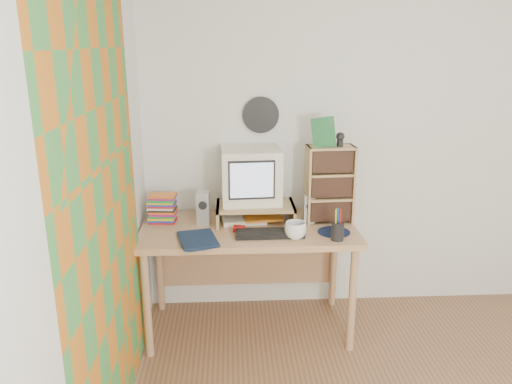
{
  "coord_description": "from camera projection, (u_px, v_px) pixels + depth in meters",
  "views": [
    {
      "loc": [
        -1.14,
        -1.68,
        1.91
      ],
      "look_at": [
        -0.98,
        1.33,
        1.0
      ],
      "focal_mm": 35.0,
      "sensor_mm": 36.0,
      "label": 1
    }
  ],
  "objects": [
    {
      "name": "back_wall",
      "position": [
        392.0,
        139.0,
        3.53
      ],
      "size": [
        3.5,
        0.0,
        3.5
      ],
      "primitive_type": "plane",
      "rotation": [
        1.57,
        0.0,
        0.0
      ],
      "color": "white",
      "rests_on": "floor"
    },
    {
      "name": "left_wall",
      "position": [
        60.0,
        236.0,
        1.76
      ],
      "size": [
        0.0,
        3.5,
        3.5
      ],
      "primitive_type": "plane",
      "rotation": [
        1.57,
        0.0,
        1.57
      ],
      "color": "white",
      "rests_on": "floor"
    },
    {
      "name": "curtain",
      "position": [
        106.0,
        217.0,
        2.25
      ],
      "size": [
        0.0,
        2.2,
        2.2
      ],
      "primitive_type": "plane",
      "rotation": [
        1.57,
        0.0,
        1.57
      ],
      "color": "#C1691B",
      "rests_on": "left_wall"
    },
    {
      "name": "wall_disc",
      "position": [
        261.0,
        115.0,
        3.41
      ],
      "size": [
        0.25,
        0.02,
        0.25
      ],
      "primitive_type": "cylinder",
      "rotation": [
        1.57,
        0.0,
        0.0
      ],
      "color": "black",
      "rests_on": "back_wall"
    },
    {
      "name": "desk",
      "position": [
        248.0,
        242.0,
        3.36
      ],
      "size": [
        1.4,
        0.7,
        0.75
      ],
      "color": "tan",
      "rests_on": "floor"
    },
    {
      "name": "monitor_riser",
      "position": [
        255.0,
        208.0,
        3.33
      ],
      "size": [
        0.52,
        0.3,
        0.12
      ],
      "color": "tan",
      "rests_on": "desk"
    },
    {
      "name": "crt_monitor",
      "position": [
        251.0,
        176.0,
        3.32
      ],
      "size": [
        0.41,
        0.41,
        0.37
      ],
      "primitive_type": "cube",
      "rotation": [
        0.0,
        0.0,
        0.06
      ],
      "color": "white",
      "rests_on": "monitor_riser"
    },
    {
      "name": "speaker_left",
      "position": [
        203.0,
        208.0,
        3.28
      ],
      "size": [
        0.09,
        0.09,
        0.22
      ],
      "primitive_type": "cube",
      "rotation": [
        0.0,
        0.0,
        -0.09
      ],
      "color": "#B4B3B8",
      "rests_on": "desk"
    },
    {
      "name": "speaker_right",
      "position": [
        309.0,
        209.0,
        3.32
      ],
      "size": [
        0.07,
        0.07,
        0.19
      ],
      "primitive_type": "cube",
      "rotation": [
        0.0,
        0.0,
        0.02
      ],
      "color": "#B4B3B8",
      "rests_on": "desk"
    },
    {
      "name": "keyboard",
      "position": [
        270.0,
        233.0,
        3.11
      ],
      "size": [
        0.43,
        0.15,
        0.03
      ],
      "primitive_type": "cube",
      "rotation": [
        0.0,
        0.0,
        0.02
      ],
      "color": "black",
      "rests_on": "desk"
    },
    {
      "name": "dvd_stack",
      "position": [
        162.0,
        204.0,
        3.32
      ],
      "size": [
        0.18,
        0.14,
        0.25
      ],
      "primitive_type": null,
      "rotation": [
        0.0,
        0.0,
        -0.08
      ],
      "color": "brown",
      "rests_on": "desk"
    },
    {
      "name": "cd_rack",
      "position": [
        329.0,
        184.0,
        3.3
      ],
      "size": [
        0.32,
        0.18,
        0.51
      ],
      "primitive_type": "cube",
      "rotation": [
        0.0,
        0.0,
        0.05
      ],
      "color": "tan",
      "rests_on": "desk"
    },
    {
      "name": "mug",
      "position": [
        295.0,
        230.0,
        3.05
      ],
      "size": [
        0.15,
        0.15,
        0.11
      ],
      "primitive_type": "imported",
      "rotation": [
        0.0,
        0.0,
        0.1
      ],
      "color": "white",
      "rests_on": "desk"
    },
    {
      "name": "diary",
      "position": [
        180.0,
        239.0,
        2.98
      ],
      "size": [
        0.3,
        0.25,
        0.05
      ],
      "primitive_type": "imported",
      "rotation": [
        0.0,
        0.0,
        0.23
      ],
      "color": "#101E3A",
      "rests_on": "desk"
    },
    {
      "name": "mousepad",
      "position": [
        334.0,
        232.0,
        3.16
      ],
      "size": [
        0.22,
        0.22,
        0.0
      ],
      "primitive_type": "cylinder",
      "rotation": [
        0.0,
        0.0,
        -0.05
      ],
      "color": "#0F1933",
      "rests_on": "desk"
    },
    {
      "name": "pen_cup",
      "position": [
        338.0,
        228.0,
        3.02
      ],
      "size": [
        0.08,
        0.08,
        0.15
      ],
      "primitive_type": null,
      "rotation": [
        0.0,
        0.0,
        -0.1
      ],
      "color": "black",
      "rests_on": "desk"
    },
    {
      "name": "papers",
      "position": [
        251.0,
        218.0,
        3.36
      ],
      "size": [
        0.31,
        0.25,
        0.04
      ],
      "primitive_type": null,
      "rotation": [
        0.0,
        0.0,
        0.13
      ],
      "color": "white",
      "rests_on": "desk"
    },
    {
      "name": "red_box",
      "position": [
        239.0,
        229.0,
        3.17
      ],
      "size": [
        0.08,
        0.06,
        0.04
      ],
      "primitive_type": "cube",
      "rotation": [
        0.0,
        0.0,
        -0.19
      ],
      "color": "#AB1212",
      "rests_on": "desk"
    },
    {
      "name": "game_box",
      "position": [
        323.0,
        132.0,
        3.17
      ],
      "size": [
        0.15,
        0.05,
        0.19
      ],
      "primitive_type": "cube",
      "rotation": [
        0.0,
        0.0,
        -0.13
      ],
      "color": "#1B612F",
      "rests_on": "cd_rack"
    },
    {
      "name": "webcam",
      "position": [
        340.0,
        139.0,
        3.19
      ],
      "size": [
        0.06,
        0.06,
        0.09
      ],
      "primitive_type": null,
      "rotation": [
        0.0,
        0.0,
        0.01
      ],
      "color": "black",
      "rests_on": "cd_rack"
    }
  ]
}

